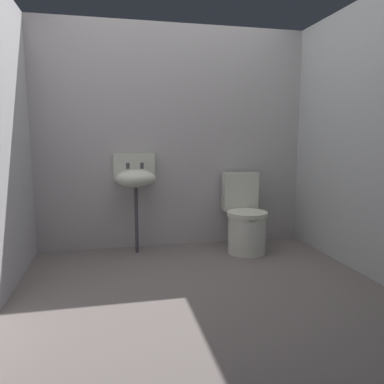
{
  "coord_description": "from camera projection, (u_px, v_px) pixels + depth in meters",
  "views": [
    {
      "loc": [
        -0.65,
        -2.67,
        1.15
      ],
      "look_at": [
        0.0,
        0.29,
        0.7
      ],
      "focal_mm": 34.55,
      "sensor_mm": 36.0,
      "label": 1
    }
  ],
  "objects": [
    {
      "name": "toilet_near_wall",
      "position": [
        245.0,
        219.0,
        3.76
      ],
      "size": [
        0.43,
        0.62,
        0.78
      ],
      "rotation": [
        0.0,
        0.0,
        3.06
      ],
      "color": "silver",
      "rests_on": "ground"
    },
    {
      "name": "sink",
      "position": [
        135.0,
        178.0,
        3.65
      ],
      "size": [
        0.42,
        0.35,
        0.99
      ],
      "color": "#43444A",
      "rests_on": "ground"
    },
    {
      "name": "ground_plane",
      "position": [
        200.0,
        290.0,
        2.9
      ],
      "size": [
        3.21,
        2.7,
        0.08
      ],
      "primitive_type": "cube",
      "color": "slate"
    },
    {
      "name": "wall_back",
      "position": [
        173.0,
        138.0,
        3.88
      ],
      "size": [
        3.21,
        0.1,
        2.28
      ],
      "primitive_type": "cube",
      "color": "#B3AEAD",
      "rests_on": "ground"
    },
    {
      "name": "wall_right",
      "position": [
        364.0,
        138.0,
        3.13
      ],
      "size": [
        0.1,
        2.5,
        2.28
      ],
      "primitive_type": "cube",
      "color": "#B0B3B3",
      "rests_on": "ground"
    }
  ]
}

